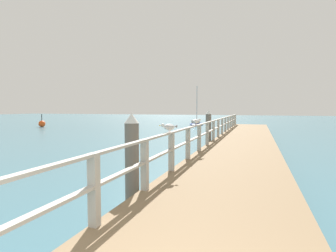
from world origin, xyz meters
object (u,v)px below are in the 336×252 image
at_px(boat_0, 196,123).
at_px(seagull_foreground, 169,127).
at_px(dock_piling_near, 132,162).
at_px(dock_piling_far, 208,129).
at_px(channel_buoy, 42,124).
at_px(seagull_background, 196,121).

bearing_deg(boat_0, seagull_foreground, -81.91).
xyz_separation_m(dock_piling_near, dock_piling_far, (0.00, 8.67, 0.00)).
distance_m(boat_0, channel_buoy, 17.31).
height_order(seagull_foreground, channel_buoy, seagull_foreground).
xyz_separation_m(seagull_background, boat_0, (-4.96, 22.44, -1.35)).
bearing_deg(seagull_foreground, channel_buoy, -0.53).
xyz_separation_m(seagull_foreground, channel_buoy, (-20.23, 17.24, -1.25)).
xyz_separation_m(dock_piling_far, seagull_foreground, (0.37, -7.47, 0.63)).
xyz_separation_m(dock_piling_far, channel_buoy, (-19.86, 9.77, -0.62)).
distance_m(dock_piling_near, boat_0, 26.98).
bearing_deg(channel_buoy, dock_piling_near, -42.89).
relative_size(dock_piling_far, seagull_foreground, 4.94).
height_order(dock_piling_near, boat_0, boat_0).
height_order(dock_piling_far, channel_buoy, dock_piling_far).
relative_size(dock_piling_far, boat_0, 0.42).
relative_size(dock_piling_near, seagull_background, 4.28).
bearing_deg(dock_piling_far, boat_0, 104.33).
relative_size(seagull_foreground, channel_buoy, 0.28).
relative_size(dock_piling_far, channel_buoy, 1.39).
relative_size(dock_piling_near, seagull_foreground, 4.94).
xyz_separation_m(seagull_foreground, boat_0, (-4.95, 25.38, -1.35)).
bearing_deg(seagull_foreground, boat_0, -39.05).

